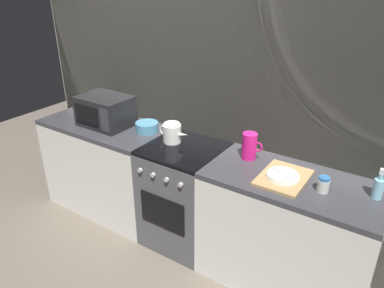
{
  "coord_description": "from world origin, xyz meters",
  "views": [
    {
      "loc": [
        1.51,
        -2.15,
        2.17
      ],
      "look_at": [
        0.08,
        0.0,
        0.95
      ],
      "focal_mm": 34.3,
      "sensor_mm": 36.0,
      "label": 1
    }
  ],
  "objects_px": {
    "spice_jar": "(323,184)",
    "spray_bottle": "(379,187)",
    "kettle": "(172,133)",
    "stove_unit": "(184,195)",
    "mixing_bowl": "(147,127)",
    "microwave": "(106,111)",
    "pitcher": "(249,146)",
    "dish_pile": "(283,177)"
  },
  "relations": [
    {
      "from": "pitcher",
      "to": "spice_jar",
      "type": "height_order",
      "value": "pitcher"
    },
    {
      "from": "kettle",
      "to": "pitcher",
      "type": "relative_size",
      "value": 1.42
    },
    {
      "from": "kettle",
      "to": "spray_bottle",
      "type": "distance_m",
      "value": 1.54
    },
    {
      "from": "spice_jar",
      "to": "spray_bottle",
      "type": "bearing_deg",
      "value": 20.37
    },
    {
      "from": "spice_jar",
      "to": "spray_bottle",
      "type": "relative_size",
      "value": 0.52
    },
    {
      "from": "kettle",
      "to": "dish_pile",
      "type": "bearing_deg",
      "value": -4.1
    },
    {
      "from": "microwave",
      "to": "spice_jar",
      "type": "distance_m",
      "value": 1.96
    },
    {
      "from": "spice_jar",
      "to": "spray_bottle",
      "type": "height_order",
      "value": "spray_bottle"
    },
    {
      "from": "pitcher",
      "to": "spice_jar",
      "type": "xyz_separation_m",
      "value": [
        0.59,
        -0.16,
        -0.05
      ]
    },
    {
      "from": "microwave",
      "to": "mixing_bowl",
      "type": "xyz_separation_m",
      "value": [
        0.4,
        0.09,
        -0.1
      ]
    },
    {
      "from": "spray_bottle",
      "to": "stove_unit",
      "type": "bearing_deg",
      "value": -176.97
    },
    {
      "from": "pitcher",
      "to": "dish_pile",
      "type": "relative_size",
      "value": 0.5
    },
    {
      "from": "spray_bottle",
      "to": "microwave",
      "type": "bearing_deg",
      "value": -178.12
    },
    {
      "from": "microwave",
      "to": "spray_bottle",
      "type": "xyz_separation_m",
      "value": [
        2.26,
        0.07,
        -0.06
      ]
    },
    {
      "from": "mixing_bowl",
      "to": "stove_unit",
      "type": "bearing_deg",
      "value": -11.5
    },
    {
      "from": "stove_unit",
      "to": "spray_bottle",
      "type": "bearing_deg",
      "value": 3.03
    },
    {
      "from": "stove_unit",
      "to": "mixing_bowl",
      "type": "bearing_deg",
      "value": 168.5
    },
    {
      "from": "kettle",
      "to": "stove_unit",
      "type": "bearing_deg",
      "value": -14.55
    },
    {
      "from": "microwave",
      "to": "spray_bottle",
      "type": "bearing_deg",
      "value": 1.88
    },
    {
      "from": "microwave",
      "to": "kettle",
      "type": "xyz_separation_m",
      "value": [
        0.72,
        0.04,
        -0.05
      ]
    },
    {
      "from": "spice_jar",
      "to": "spray_bottle",
      "type": "xyz_separation_m",
      "value": [
        0.3,
        0.11,
        0.03
      ]
    },
    {
      "from": "mixing_bowl",
      "to": "spice_jar",
      "type": "relative_size",
      "value": 1.9
    },
    {
      "from": "kettle",
      "to": "spray_bottle",
      "type": "height_order",
      "value": "spray_bottle"
    },
    {
      "from": "stove_unit",
      "to": "mixing_bowl",
      "type": "distance_m",
      "value": 0.68
    },
    {
      "from": "stove_unit",
      "to": "spray_bottle",
      "type": "relative_size",
      "value": 4.43
    },
    {
      "from": "stove_unit",
      "to": "mixing_bowl",
      "type": "xyz_separation_m",
      "value": [
        -0.46,
        0.09,
        0.49
      ]
    },
    {
      "from": "stove_unit",
      "to": "kettle",
      "type": "bearing_deg",
      "value": 165.45
    },
    {
      "from": "microwave",
      "to": "mixing_bowl",
      "type": "bearing_deg",
      "value": 13.02
    },
    {
      "from": "stove_unit",
      "to": "pitcher",
      "type": "xyz_separation_m",
      "value": [
        0.51,
        0.12,
        0.55
      ]
    },
    {
      "from": "mixing_bowl",
      "to": "spice_jar",
      "type": "height_order",
      "value": "spice_jar"
    },
    {
      "from": "spray_bottle",
      "to": "kettle",
      "type": "bearing_deg",
      "value": -178.57
    },
    {
      "from": "stove_unit",
      "to": "microwave",
      "type": "relative_size",
      "value": 1.96
    },
    {
      "from": "mixing_bowl",
      "to": "pitcher",
      "type": "relative_size",
      "value": 1.0
    },
    {
      "from": "microwave",
      "to": "spice_jar",
      "type": "height_order",
      "value": "microwave"
    },
    {
      "from": "kettle",
      "to": "microwave",
      "type": "bearing_deg",
      "value": -177.16
    },
    {
      "from": "kettle",
      "to": "pitcher",
      "type": "xyz_separation_m",
      "value": [
        0.65,
        0.09,
        0.02
      ]
    },
    {
      "from": "microwave",
      "to": "spice_jar",
      "type": "relative_size",
      "value": 4.38
    },
    {
      "from": "microwave",
      "to": "spice_jar",
      "type": "bearing_deg",
      "value": -1.1
    },
    {
      "from": "stove_unit",
      "to": "spray_bottle",
      "type": "xyz_separation_m",
      "value": [
        1.4,
        0.07,
        0.53
      ]
    },
    {
      "from": "kettle",
      "to": "mixing_bowl",
      "type": "relative_size",
      "value": 1.42
    },
    {
      "from": "microwave",
      "to": "dish_pile",
      "type": "xyz_separation_m",
      "value": [
        1.69,
        -0.03,
        -0.12
      ]
    },
    {
      "from": "kettle",
      "to": "pitcher",
      "type": "distance_m",
      "value": 0.65
    }
  ]
}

